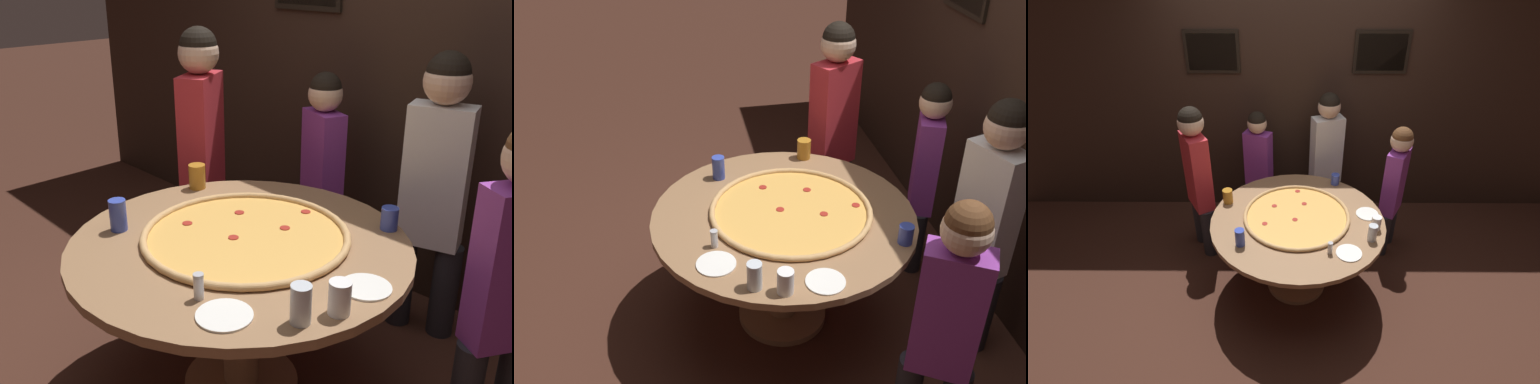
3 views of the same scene
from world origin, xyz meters
The scene contains 15 objects.
ground_plane centered at (0.00, 0.00, 0.00)m, with size 24.00×24.00×0.00m, color #422319.
dining_table centered at (0.00, 0.00, 0.59)m, with size 1.43×1.43×0.74m.
giant_pizza centered at (-0.01, 0.04, 0.75)m, with size 0.88×0.88×0.03m.
drink_cup_front_edge centered at (-0.44, -0.31, 0.81)m, with size 0.07×0.07×0.14m, color #384CB7.
drink_cup_centre_back centered at (0.36, 0.55, 0.79)m, with size 0.07×0.07×0.10m, color #384CB7.
drink_cup_far_right centered at (-0.60, 0.25, 0.80)m, with size 0.09×0.09×0.13m, color #BC7A23.
drink_cup_near_right centered at (0.62, -0.11, 0.80)m, with size 0.08×0.08×0.12m, color white.
drink_cup_by_shaker centered at (0.56, -0.24, 0.81)m, with size 0.07×0.07×0.14m, color silver.
white_plate_far_back centered at (0.58, 0.08, 0.74)m, with size 0.19×0.19×0.01m, color white.
white_plate_left_side centered at (0.37, -0.40, 0.74)m, with size 0.19×0.19×0.01m, color white.
condiment_shaker centered at (0.23, -0.39, 0.79)m, with size 0.04×0.04×0.10m.
diner_side_right centered at (0.90, 0.52, 0.75)m, with size 0.27×0.35×1.33m.
diner_far_left centered at (-0.38, 0.97, 0.72)m, with size 0.34×0.23×1.27m.
diner_side_left centered at (0.31, 1.00, 0.82)m, with size 0.38×0.24×1.45m.
diner_far_right centered at (-0.90, 0.52, 0.85)m, with size 0.31×0.39×1.50m.
Camera 2 is at (2.50, -0.52, 2.46)m, focal length 40.00 mm.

